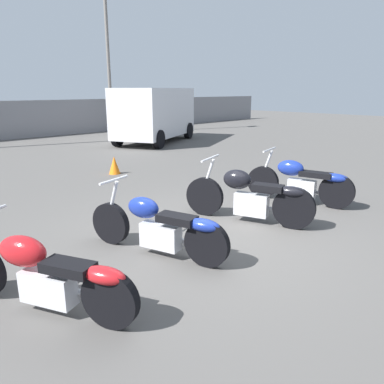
% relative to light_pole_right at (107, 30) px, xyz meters
% --- Properties ---
extents(ground_plane, '(60.00, 60.00, 0.00)m').
position_rel_light_pole_right_xyz_m(ground_plane, '(-6.76, -12.72, -4.84)').
color(ground_plane, '#514F4C').
extents(light_pole_right, '(0.70, 0.35, 8.30)m').
position_rel_light_pole_right_xyz_m(light_pole_right, '(0.00, 0.00, 0.00)').
color(light_pole_right, slate).
rests_on(light_pole_right, ground_plane).
extents(motorcycle_slot_0, '(1.07, 2.01, 0.95)m').
position_rel_light_pole_right_xyz_m(motorcycle_slot_0, '(-9.29, -12.92, -4.44)').
color(motorcycle_slot_0, black).
rests_on(motorcycle_slot_0, ground_plane).
extents(motorcycle_slot_1, '(0.82, 2.07, 0.96)m').
position_rel_light_pole_right_xyz_m(motorcycle_slot_1, '(-7.64, -12.70, -4.45)').
color(motorcycle_slot_1, black).
rests_on(motorcycle_slot_1, ground_plane).
extents(motorcycle_slot_2, '(0.96, 2.13, 1.04)m').
position_rel_light_pole_right_xyz_m(motorcycle_slot_2, '(-5.74, -12.76, -4.40)').
color(motorcycle_slot_2, black).
rests_on(motorcycle_slot_2, ground_plane).
extents(motorcycle_slot_3, '(0.76, 2.05, 1.01)m').
position_rel_light_pole_right_xyz_m(motorcycle_slot_3, '(-4.16, -12.81, -4.41)').
color(motorcycle_slot_3, black).
rests_on(motorcycle_slot_3, ground_plane).
extents(parked_van, '(4.84, 3.62, 2.20)m').
position_rel_light_pole_right_xyz_m(parked_van, '(-0.49, -4.02, -3.62)').
color(parked_van, silver).
rests_on(parked_van, ground_plane).
extents(traffic_cone_near, '(0.29, 0.29, 0.46)m').
position_rel_light_pole_right_xyz_m(traffic_cone_near, '(-5.23, -8.03, -4.61)').
color(traffic_cone_near, orange).
rests_on(traffic_cone_near, ground_plane).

